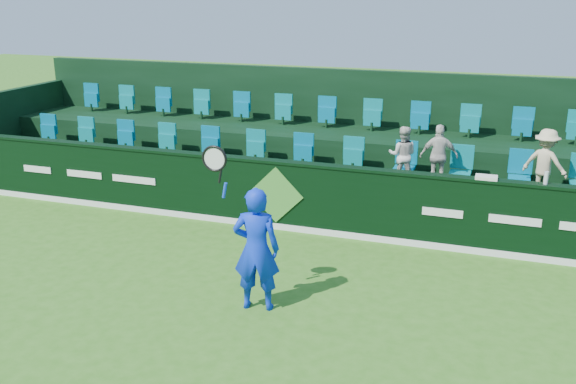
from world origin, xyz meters
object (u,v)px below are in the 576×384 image
at_px(tennis_player, 256,248).
at_px(spectator_middle, 439,156).
at_px(towel, 486,177).
at_px(drinks_bottle, 546,178).
at_px(spectator_left, 403,155).
at_px(spectator_right, 545,163).

height_order(tennis_player, spectator_middle, tennis_player).
xyz_separation_m(towel, drinks_bottle, (0.94, 0.00, 0.08)).
distance_m(spectator_middle, drinks_bottle, 2.17).
bearing_deg(spectator_middle, spectator_left, -10.21).
bearing_deg(towel, spectator_right, 49.32).
distance_m(spectator_left, spectator_right, 2.57).
distance_m(tennis_player, drinks_bottle, 5.05).
height_order(spectator_right, drinks_bottle, spectator_right).
bearing_deg(spectator_middle, spectator_right, 169.79).
bearing_deg(spectator_middle, tennis_player, 54.44).
xyz_separation_m(tennis_player, spectator_middle, (2.03, 4.29, 0.47)).
distance_m(tennis_player, spectator_middle, 4.77).
xyz_separation_m(spectator_right, towel, (-0.96, -1.12, -0.05)).
relative_size(spectator_middle, towel, 3.32).
height_order(spectator_right, towel, spectator_right).
xyz_separation_m(spectator_left, towel, (1.61, -1.12, 0.01)).
relative_size(tennis_player, spectator_middle, 2.02).
bearing_deg(drinks_bottle, spectator_middle, 148.92).
distance_m(spectator_right, towel, 1.48).
relative_size(spectator_middle, spectator_right, 0.96).
relative_size(tennis_player, spectator_right, 1.95).
relative_size(spectator_right, drinks_bottle, 5.76).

